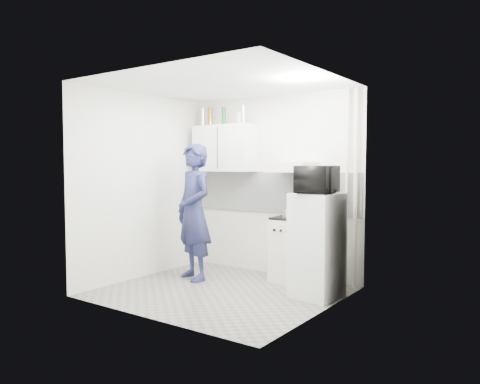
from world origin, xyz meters
The scene contains 22 objects.
floor centered at (0.00, 0.00, 0.00)m, with size 2.80×2.80×0.00m, color slate.
ceiling centered at (0.00, 0.00, 2.60)m, with size 2.80×2.80×0.00m, color white.
wall_back centered at (0.00, 1.25, 1.30)m, with size 2.80×2.80×0.00m, color silver.
wall_left centered at (-1.40, 0.00, 1.30)m, with size 2.60×2.60×0.00m, color silver.
wall_right centered at (1.40, 0.00, 1.30)m, with size 2.60×2.60×0.00m, color silver.
person centered at (-0.70, 0.30, 0.95)m, with size 0.69×0.45×1.89m, color #1E2146.
stove centered at (0.50, 1.00, 0.43)m, with size 0.54×0.54×0.86m, color beige.
fridge centered at (1.10, 0.47, 0.63)m, with size 0.52×0.52×1.26m, color white.
stove_top centered at (0.50, 1.00, 0.87)m, with size 0.51×0.51×0.03m, color black.
saucepan centered at (0.47, 0.94, 0.94)m, with size 0.20×0.20×0.11m, color silver.
microwave centered at (1.10, 0.47, 1.43)m, with size 0.40×0.60×0.33m, color black.
bottle_a centered at (-1.18, 1.07, 2.34)m, with size 0.07×0.07×0.28m, color silver.
bottle_b centered at (-1.03, 1.07, 2.34)m, with size 0.07×0.07×0.29m, color brown.
bottle_d centered at (-0.76, 1.07, 2.34)m, with size 0.06×0.06×0.28m, color #144C1E.
canister_b centered at (-0.47, 1.07, 2.29)m, with size 0.09×0.09×0.17m, color #B2B7BC.
bottle_e centered at (-0.40, 1.07, 2.34)m, with size 0.07×0.07×0.27m, color silver.
upper_cabinet centered at (-0.75, 1.07, 1.85)m, with size 1.00×0.35×0.70m, color white.
range_hood centered at (0.45, 1.00, 1.57)m, with size 0.60×0.50×0.14m, color beige.
backsplash centered at (0.00, 1.24, 1.20)m, with size 2.74×0.03×0.60m, color white.
pipe_a centered at (1.30, 1.17, 1.30)m, with size 0.05×0.05×2.60m, color beige.
pipe_b centered at (1.18, 1.17, 1.30)m, with size 0.04×0.04×2.60m, color beige.
ceiling_spot_fixture centered at (1.00, 0.20, 2.57)m, with size 0.10×0.10×0.02m, color white.
Camera 1 is at (3.57, -4.60, 1.60)m, focal length 35.00 mm.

